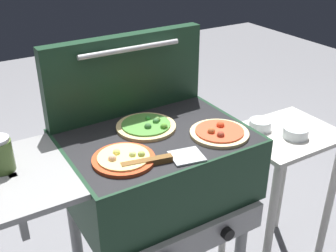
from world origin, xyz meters
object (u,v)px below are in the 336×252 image
(grill, at_px, (153,171))
(pizza_pepperoni, at_px, (219,133))
(topping_bowl_far, at_px, (295,133))
(sauce_jar, at_px, (0,155))
(prep_table, at_px, (281,171))
(topping_bowl_near, at_px, (260,125))
(spatula, at_px, (164,160))
(pizza_cheese, at_px, (124,159))
(pizza_veggie, at_px, (147,126))

(grill, distance_m, pizza_pepperoni, 0.28)
(grill, xyz_separation_m, topping_bowl_far, (0.67, -0.05, -0.01))
(grill, relative_size, sauce_jar, 8.88)
(prep_table, relative_size, topping_bowl_near, 7.45)
(topping_bowl_far, bearing_deg, topping_bowl_near, 121.49)
(grill, xyz_separation_m, spatula, (-0.05, -0.16, 0.15))
(pizza_cheese, distance_m, prep_table, 0.92)
(grill, xyz_separation_m, topping_bowl_near, (0.59, 0.09, -0.01))
(topping_bowl_far, bearing_deg, spatula, -170.91)
(topping_bowl_near, distance_m, topping_bowl_far, 0.15)
(spatula, height_order, prep_table, spatula)
(pizza_veggie, distance_m, topping_bowl_far, 0.69)
(pizza_pepperoni, distance_m, spatula, 0.26)
(pizza_cheese, relative_size, prep_table, 0.27)
(pizza_veggie, relative_size, sauce_jar, 1.97)
(sauce_jar, relative_size, spatula, 0.41)
(sauce_jar, distance_m, prep_table, 1.24)
(pizza_veggie, distance_m, topping_bowl_near, 0.60)
(pizza_veggie, distance_m, pizza_pepperoni, 0.26)
(pizza_pepperoni, relative_size, topping_bowl_far, 1.87)
(topping_bowl_far, bearing_deg, sauce_jar, 175.35)
(grill, relative_size, spatula, 3.61)
(grill, bearing_deg, topping_bowl_far, -3.92)
(sauce_jar, bearing_deg, grill, -5.67)
(sauce_jar, bearing_deg, prep_table, -2.16)
(sauce_jar, distance_m, spatula, 0.48)
(spatula, bearing_deg, sauce_jar, 154.15)
(grill, distance_m, topping_bowl_far, 0.67)
(grill, height_order, pizza_cheese, pizza_cheese)
(grill, height_order, topping_bowl_near, grill)
(pizza_veggie, bearing_deg, grill, -99.62)
(grill, height_order, pizza_veggie, pizza_veggie)
(spatula, relative_size, topping_bowl_near, 2.73)
(sauce_jar, relative_size, prep_table, 0.15)
(grill, relative_size, pizza_cheese, 4.89)
(pizza_veggie, relative_size, topping_bowl_far, 1.95)
(sauce_jar, relative_size, topping_bowl_far, 0.99)
(pizza_pepperoni, bearing_deg, topping_bowl_far, 7.93)
(topping_bowl_near, bearing_deg, prep_table, -43.54)
(pizza_pepperoni, relative_size, sauce_jar, 1.89)
(topping_bowl_far, bearing_deg, pizza_cheese, -176.67)
(spatula, bearing_deg, pizza_pepperoni, 11.24)
(pizza_veggie, xyz_separation_m, spatula, (-0.06, -0.22, -0.00))
(pizza_pepperoni, distance_m, sauce_jar, 0.70)
(pizza_cheese, height_order, prep_table, pizza_cheese)
(grill, bearing_deg, topping_bowl_near, 8.24)
(prep_table, bearing_deg, topping_bowl_far, -95.44)
(grill, height_order, topping_bowl_far, grill)
(topping_bowl_near, relative_size, topping_bowl_far, 0.90)
(pizza_veggie, height_order, prep_table, pizza_veggie)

